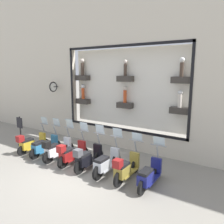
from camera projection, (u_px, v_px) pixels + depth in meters
name	position (u px, v px, depth m)	size (l,w,h in m)	color
ground_plane	(76.00, 173.00, 8.39)	(120.00, 120.00, 0.00)	gray
building_facade	(124.00, 40.00, 10.37)	(1.22, 36.00, 10.39)	beige
scooter_navy_0	(149.00, 175.00, 7.33)	(1.80, 0.61, 1.57)	black
scooter_olive_1	(125.00, 168.00, 7.74)	(1.81, 0.61, 1.58)	black
scooter_silver_2	(106.00, 163.00, 8.26)	(1.81, 0.60, 1.63)	black
scooter_black_3	(87.00, 158.00, 8.68)	(1.81, 0.61, 1.66)	black
scooter_red_4	(71.00, 153.00, 9.14)	(1.81, 0.60, 1.65)	black
scooter_white_5	(56.00, 149.00, 9.61)	(1.81, 0.60, 1.69)	black
scooter_teal_6	(44.00, 146.00, 10.13)	(1.80, 0.61, 1.62)	black
scooter_yellow_7	(31.00, 143.00, 10.53)	(1.79, 0.61, 1.59)	black
shop_sign_post	(20.00, 130.00, 11.53)	(0.36, 0.45, 1.53)	#232326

